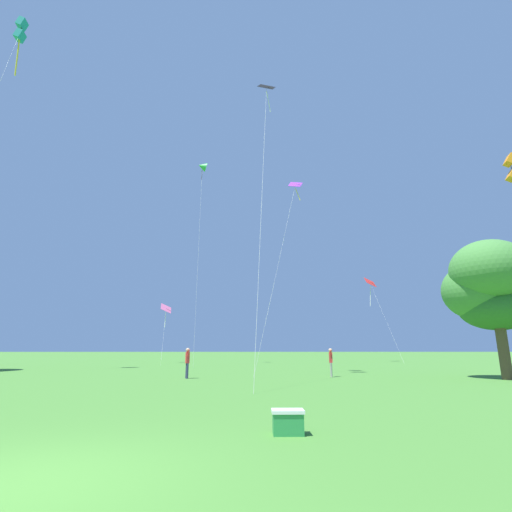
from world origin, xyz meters
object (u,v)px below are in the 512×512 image
object	(u,v)px
kite_pink_low	(166,312)
kite_black_large	(266,101)
person_in_red_shirt	(331,360)
picnic_cooler	(288,422)
kite_teal_box	(20,32)
person_foreground_watcher	(187,360)
kite_orange_box	(512,169)
kite_red_high	(371,287)
tree_left_oak	(488,288)
kite_purple_streamer	(294,196)
kite_green_small	(202,167)

from	to	relation	value
kite_pink_low	kite_black_large	xyz separation A→B (m)	(10.73, -22.66, 11.65)
person_in_red_shirt	picnic_cooler	distance (m)	15.23
kite_black_large	person_in_red_shirt	bearing A→B (deg)	7.33
kite_teal_box	person_foreground_watcher	distance (m)	31.75
kite_orange_box	kite_teal_box	bearing A→B (deg)	176.64
person_foreground_watcher	kite_red_high	bearing A→B (deg)	54.64
person_in_red_shirt	tree_left_oak	world-z (taller)	tree_left_oak
kite_pink_low	kite_red_high	bearing A→B (deg)	7.81
person_in_red_shirt	person_foreground_watcher	world-z (taller)	person_foreground_watcher
kite_purple_streamer	tree_left_oak	size ratio (longest dim) A/B	1.86
person_foreground_watcher	tree_left_oak	world-z (taller)	tree_left_oak
person_foreground_watcher	person_in_red_shirt	bearing A→B (deg)	6.84
kite_green_small	person_foreground_watcher	xyz separation A→B (m)	(2.27, -19.81, -21.46)
kite_green_small	person_foreground_watcher	world-z (taller)	kite_green_small
kite_purple_streamer	kite_green_small	distance (m)	20.68
kite_pink_low	picnic_cooler	world-z (taller)	kite_pink_low
kite_pink_low	tree_left_oak	world-z (taller)	tree_left_oak
kite_orange_box	kite_pink_low	bearing A→B (deg)	145.60
kite_red_high	person_in_red_shirt	distance (m)	29.08
kite_green_small	person_foreground_watcher	bearing A→B (deg)	-83.46
person_in_red_shirt	kite_orange_box	bearing A→B (deg)	10.34
picnic_cooler	person_foreground_watcher	bearing A→B (deg)	106.41
kite_teal_box	picnic_cooler	bearing A→B (deg)	-44.06
kite_red_high	kite_teal_box	size ratio (longest dim) A/B	0.36
kite_red_high	kite_black_large	world-z (taller)	kite_black_large
kite_orange_box	picnic_cooler	world-z (taller)	kite_orange_box
kite_pink_low	tree_left_oak	bearing A→B (deg)	-46.75
kite_red_high	kite_orange_box	size ratio (longest dim) A/B	0.69
kite_purple_streamer	kite_black_large	distance (m)	6.60
person_foreground_watcher	picnic_cooler	distance (m)	14.34
kite_black_large	person_in_red_shirt	distance (m)	16.80
picnic_cooler	person_in_red_shirt	bearing A→B (deg)	75.05
kite_pink_low	picnic_cooler	xyz separation A→B (m)	(10.38, -36.90, -5.48)
kite_red_high	tree_left_oak	size ratio (longest dim) A/B	1.44
kite_purple_streamer	kite_red_high	distance (m)	25.90
kite_pink_low	person_in_red_shirt	distance (m)	26.84
kite_red_high	person_in_red_shirt	world-z (taller)	kite_red_high
kite_red_high	kite_black_large	bearing A→B (deg)	-119.02
kite_orange_box	person_in_red_shirt	distance (m)	19.66
kite_green_small	picnic_cooler	xyz separation A→B (m)	(6.32, -33.55, -22.19)
tree_left_oak	picnic_cooler	xyz separation A→B (m)	(-12.31, -12.78, -4.55)
kite_teal_box	person_in_red_shirt	size ratio (longest dim) A/B	18.47
tree_left_oak	kite_orange_box	bearing A→B (deg)	37.41
kite_red_high	kite_green_small	size ratio (longest dim) A/B	0.46
person_foreground_watcher	kite_black_large	bearing A→B (deg)	6.44
kite_orange_box	picnic_cooler	size ratio (longest dim) A/B	25.61
kite_red_high	tree_left_oak	distance (m)	28.04
kite_green_small	tree_left_oak	distance (m)	33.01
picnic_cooler	kite_red_high	bearing A→B (deg)	69.81
kite_orange_box	kite_green_small	world-z (taller)	kite_green_small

